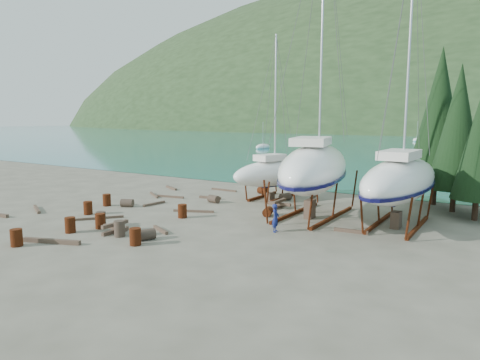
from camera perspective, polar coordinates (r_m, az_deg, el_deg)
The scene contains 43 objects.
ground at distance 26.43m, azimuth -5.15°, elevation -5.78°, with size 600.00×600.00×0.00m, color #595547.
far_house_left at distance 223.48m, azimuth 13.07°, elevation 7.05°, with size 6.60×5.60×5.60m.
far_house_center at distance 213.26m, azimuth 23.30°, elevation 6.56°, with size 6.60×5.60×5.60m.
cypress_near_right at distance 32.37m, azimuth 27.08°, elevation 6.28°, with size 3.60×3.60×10.00m.
cypress_mid_right at distance 30.29m, azimuth 29.40°, elevation 4.40°, with size 3.06×3.06×8.50m.
cypress_back_left at distance 34.54m, azimuth 25.02°, elevation 7.91°, with size 4.14×4.14×11.50m.
moored_boat_left at distance 92.56m, azimuth 3.07°, elevation 4.43°, with size 2.00×5.00×6.05m.
moored_boat_far at distance 132.49m, azimuth 22.50°, elevation 4.94°, with size 2.00×5.00×6.05m.
large_sailboat_near at distance 28.03m, azimuth 9.92°, elevation 1.69°, with size 6.68×13.37×20.22m.
large_sailboat_far at distance 26.80m, azimuth 20.58°, elevation 0.06°, with size 3.57×11.02×17.26m.
small_sailboat_shore at distance 34.17m, azimuth 4.31°, elevation 1.00°, with size 4.54×8.41×12.83m.
worker at distance 24.29m, azimuth 4.77°, elevation -5.07°, with size 0.59×0.39×1.61m, color navy.
drum_0 at distance 30.42m, azimuth -19.61°, elevation -3.53°, with size 0.58×0.58×0.88m, color #622E10.
drum_1 at distance 23.30m, azimuth -12.35°, elevation -7.11°, with size 0.58×0.58×0.88m, color #2D2823.
drum_3 at distance 24.38m, azimuth -27.65°, elevation -6.82°, with size 0.58×0.58×0.88m, color #622E10.
drum_4 at distance 36.51m, azimuth 3.08°, elevation -1.42°, with size 0.58×0.58×0.88m, color #622E10.
drum_6 at distance 28.27m, azimuth 3.73°, elevation -4.24°, with size 0.58×0.58×0.88m, color #622E10.
drum_7 at distance 22.45m, azimuth -13.79°, elevation -7.35°, with size 0.58×0.58×0.88m, color #622E10.
drum_8 at distance 32.93m, azimuth -17.34°, elevation -2.56°, with size 0.58×0.58×0.88m, color #622E10.
drum_9 at distance 32.72m, azimuth -3.53°, elevation -2.54°, with size 0.58×0.58×0.88m, color #2D2823.
drum_10 at distance 25.96m, azimuth -21.70°, elevation -5.59°, with size 0.58×0.58×0.88m, color #622E10.
drum_11 at distance 33.74m, azimuth 6.05°, elevation -2.24°, with size 0.58×0.58×0.88m, color #2D2823.
drum_13 at distance 26.36m, azimuth -18.14°, elevation -5.21°, with size 0.58×0.58×0.88m, color #622E10.
drum_14 at distance 27.95m, azimuth -7.69°, elevation -4.13°, with size 0.58×0.58×0.88m, color #622E10.
drum_15 at distance 32.20m, azimuth -14.81°, elevation -2.97°, with size 0.58×0.58×0.88m, color #2D2823.
drum_16 at distance 26.87m, azimuth -18.06°, elevation -4.96°, with size 0.58×0.58×0.88m, color #2D2823.
drum_17 at distance 24.25m, azimuth -15.77°, elevation -6.26°, with size 0.58×0.58×0.88m, color #2D2823.
timber_1 at distance 25.00m, azimuth 14.57°, elevation -6.60°, with size 0.19×1.91×0.19m, color brown.
timber_2 at distance 39.60m, azimuth -9.15°, elevation -1.05°, with size 0.19×2.18×0.19m, color brown.
timber_3 at distance 28.83m, azimuth -18.25°, elevation -4.84°, with size 0.15×3.00×0.15m, color brown.
timber_4 at distance 32.52m, azimuth -11.37°, elevation -3.12°, with size 0.17×2.04×0.17m, color brown.
timber_6 at distance 35.27m, azimuth 9.78°, elevation -2.19°, with size 0.19×1.88×0.19m, color brown.
timber_7 at distance 24.93m, azimuth -10.55°, elevation -6.54°, with size 0.17×1.83×0.17m, color brown.
timber_8 at distance 34.41m, azimuth -4.01°, elevation -2.35°, with size 0.19×1.90×0.19m, color brown.
timber_9 at distance 38.15m, azimuth -2.17°, elevation -1.33°, with size 0.15×2.67×0.15m, color brown.
timber_11 at distance 29.58m, azimuth -6.22°, elevation -4.14°, with size 0.15×2.85×0.15m, color brown.
timber_13 at distance 31.92m, azimuth -29.08°, elevation -4.17°, with size 0.22×0.91×0.22m, color brown.
timber_14 at distance 33.16m, azimuth -25.46°, elevation -3.53°, with size 0.18×2.66×0.18m, color brown.
timber_15 at distance 36.32m, azimuth -11.39°, elevation -1.97°, with size 0.15×2.64×0.15m, color brown.
timber_16 at distance 24.23m, azimuth -23.85°, elevation -7.47°, with size 0.23×3.26×0.23m, color brown.
timber_17 at distance 35.28m, azimuth -9.29°, elevation -2.19°, with size 0.16×2.45×0.16m, color brown.
timber_pile_fore at distance 25.12m, azimuth -16.31°, elevation -6.12°, with size 1.80×1.80×0.60m.
timber_pile_aft at distance 30.89m, azimuth 5.27°, elevation -3.18°, with size 1.80×1.80×0.60m.
Camera 1 is at (15.83, -20.20, 6.34)m, focal length 32.00 mm.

